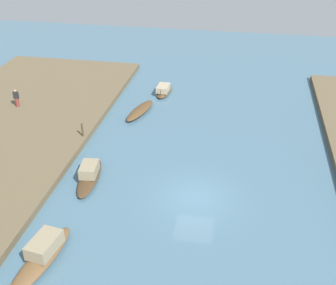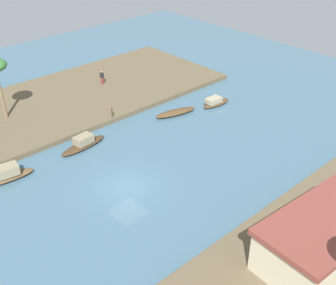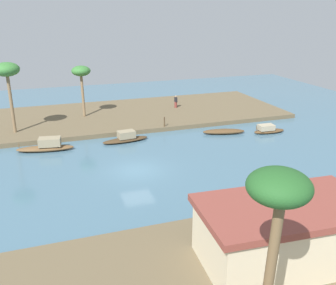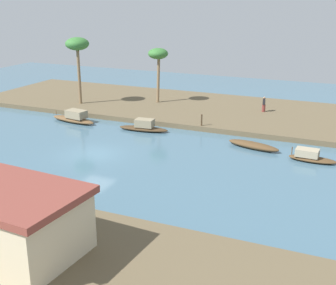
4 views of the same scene
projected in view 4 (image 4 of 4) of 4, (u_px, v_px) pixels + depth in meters
name	position (u px, v px, depth m)	size (l,w,h in m)	color
river_water	(94.00, 154.00, 35.43)	(76.20, 76.20, 0.00)	#476B7F
riverbank_left	(175.00, 106.00, 49.43)	(43.85, 14.35, 0.47)	brown
sampan_upstream_small	(253.00, 145.00, 36.56)	(4.57, 2.11, 0.53)	brown
sampan_with_tall_canopy	(144.00, 127.00, 41.25)	(4.74, 1.72, 1.10)	#47331E
sampan_midstream	(310.00, 157.00, 33.73)	(3.53, 1.33, 0.92)	brown
sampan_open_hull	(74.00, 118.00, 43.96)	(5.27, 2.03, 1.25)	brown
person_on_near_bank	(264.00, 105.00, 46.02)	(0.39, 0.47, 1.54)	brown
mooring_post	(202.00, 120.00, 41.15)	(0.14, 0.14, 1.05)	#4C3823
palm_tree_left_near	(158.00, 56.00, 48.86)	(2.15, 2.15, 5.89)	#7F6647
palm_tree_left_far	(77.00, 46.00, 47.86)	(2.49, 2.49, 7.08)	#7F6647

